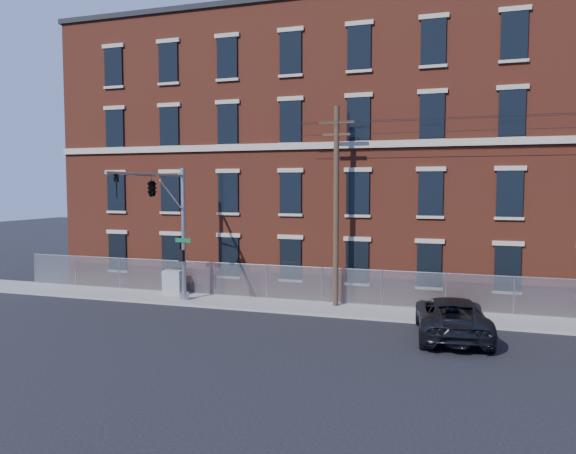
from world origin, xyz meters
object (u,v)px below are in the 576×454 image
(traffic_signal_mast, at_px, (160,202))
(utility_pole_near, at_px, (336,203))
(pickup_truck, at_px, (451,317))
(utility_cabinet, at_px, (173,282))

(traffic_signal_mast, xyz_separation_m, utility_pole_near, (8.00, 3.42, -0.05))
(pickup_truck, xyz_separation_m, utility_cabinet, (-15.02, 3.76, -0.02))
(traffic_signal_mast, height_order, utility_cabinet, traffic_signal_mast)
(utility_pole_near, bearing_deg, pickup_truck, -33.55)
(utility_pole_near, bearing_deg, traffic_signal_mast, -156.86)
(traffic_signal_mast, distance_m, utility_cabinet, 5.83)
(pickup_truck, height_order, utility_cabinet, pickup_truck)
(traffic_signal_mast, relative_size, utility_cabinet, 5.12)
(utility_cabinet, bearing_deg, pickup_truck, -13.62)
(pickup_truck, bearing_deg, utility_pole_near, -40.46)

